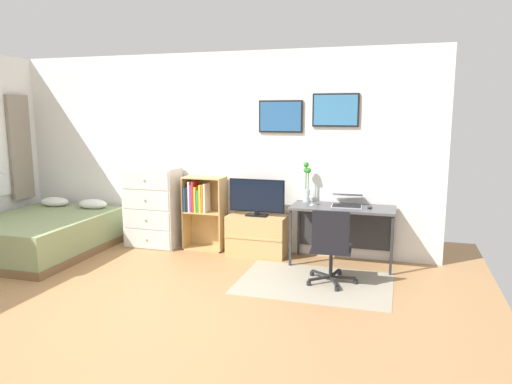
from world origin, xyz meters
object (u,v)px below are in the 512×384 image
object	(u,v)px
laptop	(347,201)
bamboo_vase	(307,184)
computer_mouse	(370,207)
office_chair	(331,245)
bookshelf	(202,207)
wine_glass	(312,195)
bed	(42,234)
television	(257,198)
desk	(343,216)
dresser	(153,207)
tv_stand	(257,235)

from	to	relation	value
laptop	bamboo_vase	size ratio (longest dim) A/B	0.81
computer_mouse	office_chair	bearing A→B (deg)	-114.95
bookshelf	wine_glass	size ratio (longest dim) A/B	5.66
office_chair	bamboo_vase	bearing A→B (deg)	111.28
bed	television	size ratio (longest dim) A/B	2.64
television	desk	bearing A→B (deg)	1.01
television	laptop	bearing A→B (deg)	1.12
bed	wine_glass	xyz separation A→B (m)	(3.57, 0.67, 0.62)
desk	bed	bearing A→B (deg)	-168.97
desk	laptop	xyz separation A→B (m)	(0.04, 0.00, 0.20)
bookshelf	dresser	bearing A→B (deg)	-174.98
tv_stand	bamboo_vase	bearing A→B (deg)	10.33
tv_stand	computer_mouse	size ratio (longest dim) A/B	7.58
office_chair	wine_glass	bearing A→B (deg)	110.77
dresser	laptop	world-z (taller)	dresser
bed	tv_stand	xyz separation A→B (m)	(2.82, 0.77, 0.01)
dresser	bamboo_vase	bearing A→B (deg)	3.44
tv_stand	wine_glass	xyz separation A→B (m)	(0.75, -0.10, 0.61)
bamboo_vase	desk	bearing A→B (deg)	-13.39
office_chair	computer_mouse	size ratio (longest dim) A/B	8.27
bookshelf	desk	xyz separation A→B (m)	(1.96, -0.05, -0.00)
computer_mouse	desk	bearing A→B (deg)	162.34
tv_stand	bamboo_vase	size ratio (longest dim) A/B	1.50
bed	desk	size ratio (longest dim) A/B	1.56
bed	laptop	distance (m)	4.11
dresser	tv_stand	world-z (taller)	dresser
wine_glass	bamboo_vase	bearing A→B (deg)	117.27
office_chair	bookshelf	bearing A→B (deg)	150.37
bookshelf	tv_stand	distance (m)	0.89
office_chair	desk	bearing A→B (deg)	83.92
dresser	office_chair	xyz separation A→B (m)	(2.65, -0.85, -0.11)
television	bookshelf	bearing A→B (deg)	175.10
bed	television	xyz separation A→B (m)	(2.82, 0.75, 0.52)
tv_stand	television	xyz separation A→B (m)	(0.00, -0.02, 0.51)
television	laptop	world-z (taller)	television
dresser	bookshelf	size ratio (longest dim) A/B	1.11
desk	dresser	bearing A→B (deg)	-179.72
bookshelf	laptop	bearing A→B (deg)	-1.36
tv_stand	office_chair	world-z (taller)	office_chair
dresser	laptop	size ratio (longest dim) A/B	2.67
bookshelf	bed	bearing A→B (deg)	-157.67
office_chair	bamboo_vase	world-z (taller)	bamboo_vase
tv_stand	desk	size ratio (longest dim) A/B	0.62
tv_stand	laptop	world-z (taller)	laptop
desk	wine_glass	bearing A→B (deg)	-165.10
bookshelf	wine_glass	distance (m)	1.60
tv_stand	laptop	distance (m)	1.29
bamboo_vase	laptop	bearing A→B (deg)	-12.07
desk	laptop	world-z (taller)	laptop
bed	tv_stand	world-z (taller)	bed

